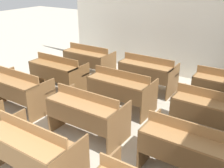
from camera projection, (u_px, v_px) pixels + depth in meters
name	position (u px, v px, depth m)	size (l,w,h in m)	color
wall_back	(177.00, 17.00, 6.57)	(6.43, 0.06, 3.07)	white
bench_front_center	(34.00, 148.00, 3.43)	(1.24, 0.70, 0.83)	brown
bench_second_left	(19.00, 88.00, 5.18)	(1.24, 0.70, 0.83)	brown
bench_second_center	(87.00, 112.00, 4.31)	(1.24, 0.70, 0.83)	brown
bench_second_right	(190.00, 148.00, 3.42)	(1.24, 0.70, 0.83)	brown
bench_third_left	(58.00, 72.00, 6.05)	(1.24, 0.70, 0.83)	brown
bench_third_center	(121.00, 88.00, 5.18)	(1.24, 0.70, 0.83)	brown
bench_third_right	(212.00, 111.00, 4.32)	(1.24, 0.70, 0.83)	brown
bench_back_left	(89.00, 59.00, 6.91)	(1.24, 0.70, 0.83)	brown
bench_back_center	(148.00, 72.00, 6.04)	(1.24, 0.70, 0.83)	brown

